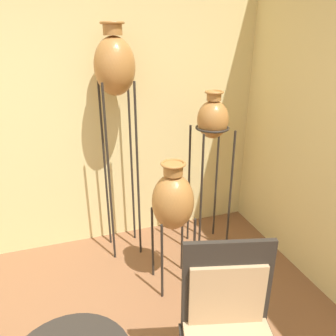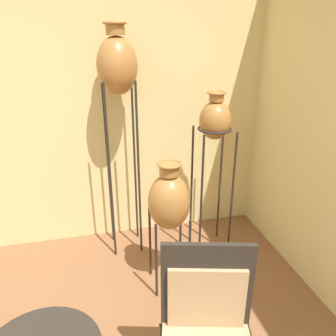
{
  "view_description": "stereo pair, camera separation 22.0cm",
  "coord_description": "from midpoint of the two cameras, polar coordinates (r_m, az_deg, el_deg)",
  "views": [
    {
      "loc": [
        0.34,
        -0.76,
        1.96
      ],
      "look_at": [
        1.14,
        1.66,
        0.91
      ],
      "focal_mm": 35.0,
      "sensor_mm": 36.0,
      "label": 1
    },
    {
      "loc": [
        0.55,
        -0.82,
        1.96
      ],
      "look_at": [
        1.14,
        1.66,
        0.91
      ],
      "focal_mm": 35.0,
      "sensor_mm": 36.0,
      "label": 2
    }
  ],
  "objects": [
    {
      "name": "chair",
      "position": [
        1.82,
        7.13,
        -26.77
      ],
      "size": [
        0.6,
        0.6,
        1.02
      ],
      "rotation": [
        0.0,
        0.0,
        -0.26
      ],
      "color": "#28231E",
      "rests_on": "ground_plane"
    },
    {
      "name": "vase_stand_medium",
      "position": [
        2.85,
        5.56,
        7.64
      ],
      "size": [
        0.31,
        0.31,
        1.52
      ],
      "color": "#28231E",
      "rests_on": "ground_plane"
    },
    {
      "name": "wall_back",
      "position": [
        3.11,
        -26.53,
        8.82
      ],
      "size": [
        8.39,
        0.06,
        2.7
      ],
      "color": "beige",
      "rests_on": "ground_plane"
    },
    {
      "name": "vase_stand_short",
      "position": [
        2.5,
        -1.66,
        -5.89
      ],
      "size": [
        0.32,
        0.32,
        1.09
      ],
      "color": "#28231E",
      "rests_on": "ground_plane"
    },
    {
      "name": "vase_stand_tall",
      "position": [
        2.75,
        -11.59,
        16.27
      ],
      "size": [
        0.33,
        0.33,
        2.04
      ],
      "color": "#28231E",
      "rests_on": "ground_plane"
    }
  ]
}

